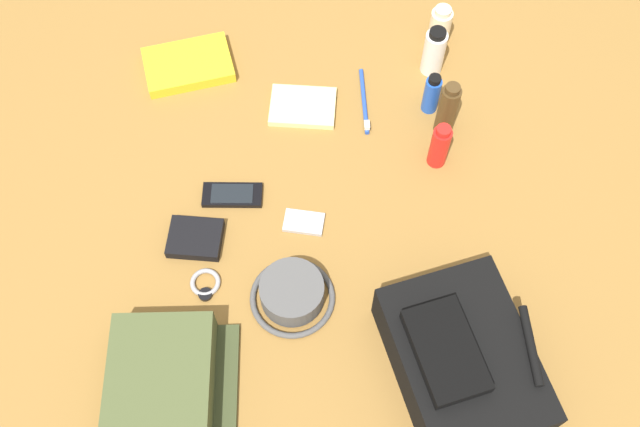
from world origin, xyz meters
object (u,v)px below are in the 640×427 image
Objects in this scene: wallet at (195,238)px; toiletry_pouch at (163,396)px; wristwatch at (205,284)px; cologne_bottle at (447,110)px; paperback_novel at (188,65)px; bucket_hat at (292,294)px; lotion_bottle at (440,27)px; cell_phone at (232,195)px; notepad at (303,107)px; sunscreen_spray at (440,146)px; toothbrush at (364,104)px; media_player at (304,223)px; deodorant_spray at (432,94)px; toothpaste_tube at (434,52)px; backpack at (461,360)px.

toiletry_pouch is at bearing 0.22° from wallet.
wristwatch is (-0.23, 0.07, -0.03)m from toiletry_pouch.
cologne_bottle is at bearing 133.47° from toiletry_pouch.
toiletry_pouch reaches higher than paperback_novel.
bucket_hat is 0.24m from wallet.
toiletry_pouch is at bearing -37.26° from lotion_bottle.
cell_phone is 0.28m from notepad.
sunscreen_spray reaches higher than toothbrush.
cologne_bottle reaches higher than wristwatch.
paperback_novel is at bearing -150.41° from media_player.
sunscreen_spray is at bearing 130.33° from toiletry_pouch.
paperback_novel is at bearing -105.60° from deodorant_spray.
cologne_bottle reaches higher than cell_phone.
deodorant_spray is at bearing 132.51° from media_player.
toiletry_pouch is at bearing -16.54° from cell_phone.
toothpaste_tube is at bearing 140.33° from media_player.
sunscreen_spray is at bearing 61.45° from paperback_novel.
deodorant_spray is at bearing 128.41° from wristwatch.
sunscreen_spray is 0.68× the size of toothbrush.
bucket_hat is 0.53m from cologne_bottle.
toothbrush is (-0.63, -0.11, -0.05)m from backpack.
wallet is (0.02, -0.23, 0.01)m from media_player.
notepad is at bearing 174.05° from bucket_hat.
backpack is 0.53m from wristwatch.
notepad is at bearing -93.58° from deodorant_spray.
paperback_novel reaches higher than wristwatch.
toiletry_pouch is 0.72m from notepad.
wristwatch is 0.10m from wallet.
cell_phone is (0.40, -0.51, -0.05)m from lotion_bottle.
bucket_hat is at bearing -10.98° from media_player.
lotion_bottle is at bearing 128.30° from cell_phone.
notepad is (0.14, 0.26, -0.00)m from paperback_novel.
sunscreen_spray is 0.33m from notepad.
lotion_bottle is 0.92× the size of sunscreen_spray.
notepad is at bearing -72.97° from toothpaste_tube.
wristwatch is at bearing -62.70° from sunscreen_spray.
toiletry_pouch is at bearing -52.47° from bucket_hat.
sunscreen_spray is 0.93× the size of cell_phone.
cologne_bottle reaches higher than paperback_novel.
toothbrush is (-0.02, -0.15, -0.05)m from deodorant_spray.
wallet is (0.32, -0.39, 0.01)m from toothbrush.
deodorant_spray is 0.42m from media_player.
deodorant_spray is (0.19, -0.05, -0.00)m from lotion_bottle.
bucket_hat is 1.51× the size of lotion_bottle.
toothpaste_tube is 1.82× the size of wristwatch.
lotion_bottle reaches higher than wristwatch.
toothbrush is at bearing -114.22° from cologne_bottle.
media_player is at bearing -65.64° from sunscreen_spray.
paperback_novel is 2.05× the size of wallet.
sunscreen_spray reaches higher than notepad.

